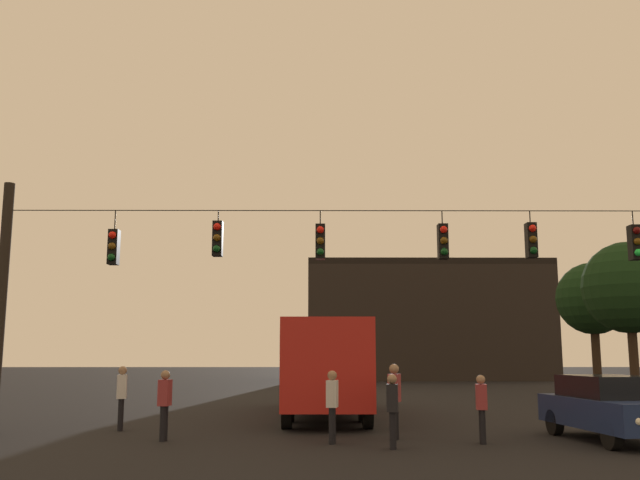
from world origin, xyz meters
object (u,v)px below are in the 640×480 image
at_px(car_near_right, 611,407).
at_px(tree_left_silhouette, 593,299).
at_px(city_bus, 326,359).
at_px(tree_behind_building, 629,288).
at_px(pedestrian_near_bus, 394,396).
at_px(pedestrian_trailing, 482,405).
at_px(pedestrian_far_side, 122,394).
at_px(pedestrian_crossing_center, 392,407).
at_px(pedestrian_crossing_right, 165,401).
at_px(pedestrian_crossing_left, 332,402).

distance_m(car_near_right, tree_left_silhouette, 22.55).
height_order(city_bus, car_near_right, city_bus).
distance_m(tree_left_silhouette, tree_behind_building, 6.90).
bearing_deg(pedestrian_near_bus, pedestrian_trailing, -23.57).
bearing_deg(car_near_right, city_bus, 133.61).
distance_m(pedestrian_far_side, tree_left_silhouette, 27.53).
relative_size(city_bus, pedestrian_trailing, 7.12).
height_order(pedestrian_crossing_center, pedestrian_crossing_right, pedestrian_crossing_right).
xyz_separation_m(car_near_right, tree_behind_building, (6.88, 13.87, 4.13)).
height_order(car_near_right, tree_behind_building, tree_behind_building).
relative_size(pedestrian_crossing_center, tree_behind_building, 0.23).
bearing_deg(city_bus, pedestrian_crossing_left, -89.60).
xyz_separation_m(pedestrian_near_bus, tree_behind_building, (11.95, 13.47, 3.91)).
distance_m(car_near_right, pedestrian_far_side, 12.46).
distance_m(car_near_right, pedestrian_near_bus, 5.10).
bearing_deg(car_near_right, pedestrian_crossing_right, 179.38).
distance_m(pedestrian_crossing_left, tree_behind_building, 20.04).
relative_size(pedestrian_crossing_center, tree_left_silhouette, 0.23).
xyz_separation_m(pedestrian_crossing_left, pedestrian_far_side, (-5.62, 2.81, 0.04)).
height_order(pedestrian_crossing_right, tree_left_silhouette, tree_left_silhouette).
xyz_separation_m(car_near_right, pedestrian_near_bus, (-5.07, 0.41, 0.23)).
bearing_deg(pedestrian_trailing, pedestrian_crossing_center, -157.37).
xyz_separation_m(pedestrian_crossing_center, pedestrian_near_bus, (0.24, 1.73, 0.13)).
distance_m(pedestrian_near_bus, pedestrian_trailing, 2.09).
height_order(city_bus, pedestrian_near_bus, city_bus).
xyz_separation_m(pedestrian_crossing_right, pedestrian_far_side, (-1.65, 2.28, 0.04)).
bearing_deg(tree_behind_building, city_bus, -153.03).
distance_m(pedestrian_crossing_center, pedestrian_far_side, 7.85).
xyz_separation_m(pedestrian_crossing_right, tree_behind_building, (17.45, 13.76, 4.00)).
bearing_deg(pedestrian_near_bus, pedestrian_far_side, 164.46).
distance_m(car_near_right, pedestrian_crossing_left, 6.62).
relative_size(city_bus, pedestrian_crossing_left, 6.67).
bearing_deg(pedestrian_near_bus, pedestrian_crossing_left, -151.82).
bearing_deg(pedestrian_far_side, tree_left_silhouette, 42.19).
xyz_separation_m(pedestrian_crossing_right, tree_left_silhouette, (18.53, 20.57, 4.04)).
relative_size(pedestrian_trailing, tree_left_silhouette, 0.22).
bearing_deg(car_near_right, pedestrian_near_bus, 175.42).
distance_m(pedestrian_crossing_right, pedestrian_near_bus, 5.51).
relative_size(pedestrian_near_bus, pedestrian_far_side, 1.05).
bearing_deg(pedestrian_crossing_right, tree_behind_building, 38.25).
height_order(pedestrian_crossing_center, tree_left_silhouette, tree_left_silhouette).
bearing_deg(tree_behind_building, pedestrian_near_bus, -131.59).
xyz_separation_m(pedestrian_crossing_right, pedestrian_trailing, (7.42, -0.54, -0.06)).
xyz_separation_m(tree_left_silhouette, tree_behind_building, (-1.08, -6.81, -0.04)).
relative_size(city_bus, car_near_right, 2.47).
bearing_deg(tree_left_silhouette, tree_behind_building, -98.99).
relative_size(tree_left_silhouette, tree_behind_building, 0.99).
bearing_deg(car_near_right, tree_left_silhouette, 68.97).
bearing_deg(tree_behind_building, pedestrian_crossing_left, -133.34).
xyz_separation_m(pedestrian_near_bus, tree_left_silhouette, (13.03, 20.28, 3.94)).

